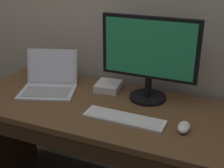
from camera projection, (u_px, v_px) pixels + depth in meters
desk at (96, 138)px, 1.80m from camera, size 1.50×0.65×0.75m
laptop_silver at (49, 82)px, 1.89m from camera, size 0.41×0.39×0.23m
external_monitor at (149, 56)px, 1.67m from camera, size 0.54×0.21×0.48m
wired_keyboard at (124, 118)px, 1.56m from camera, size 0.43×0.12×0.01m
computer_mouse at (184, 127)px, 1.46m from camera, size 0.06×0.10×0.04m
external_drive_box at (108, 86)px, 1.90m from camera, size 0.16×0.17×0.04m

